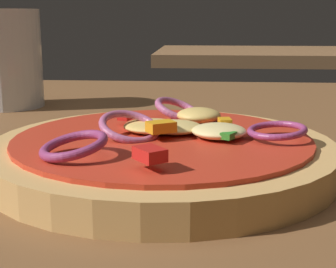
% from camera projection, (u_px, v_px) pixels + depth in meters
% --- Properties ---
extents(dining_table, '(1.50, 0.96, 0.03)m').
position_uv_depth(dining_table, '(161.00, 198.00, 0.34)').
color(dining_table, brown).
rests_on(dining_table, ground).
extents(pizza, '(0.23, 0.23, 0.04)m').
position_uv_depth(pizza, '(166.00, 152.00, 0.34)').
color(pizza, tan).
rests_on(pizza, dining_table).
extents(beer_glass, '(0.08, 0.08, 0.11)m').
position_uv_depth(beer_glass, '(7.00, 65.00, 0.57)').
color(beer_glass, silver).
rests_on(beer_glass, dining_table).
extents(background_table, '(0.64, 0.44, 0.03)m').
position_uv_depth(background_table, '(264.00, 56.00, 1.54)').
color(background_table, brown).
rests_on(background_table, ground).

